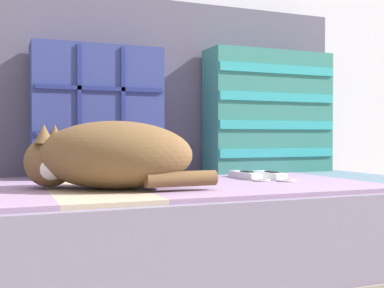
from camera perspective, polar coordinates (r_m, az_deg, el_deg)
The scene contains 7 objects.
couch at distance 1.30m, azimuth -8.17°, elevation -13.03°, with size 1.71×0.81×0.38m.
sofa_backrest at distance 1.60m, azimuth -11.04°, elevation 6.76°, with size 1.68×0.14×0.57m.
throw_pillow_quilted at distance 1.45m, azimuth -11.16°, elevation 3.74°, with size 0.37×0.14×0.38m.
throw_pillow_striped at distance 1.65m, azimuth 9.04°, elevation 3.78°, with size 0.43×0.14×0.40m.
sleeping_cat at distance 1.11m, azimuth -10.22°, elevation -1.44°, with size 0.41×0.35×0.16m.
game_remote_near at distance 1.38m, azimuth 9.33°, elevation -3.71°, with size 0.06×0.20×0.02m.
game_remote_far at distance 1.38m, azimuth 6.46°, elevation -3.72°, with size 0.05×0.19×0.02m.
Camera 1 is at (-0.30, -1.09, 0.50)m, focal length 45.00 mm.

